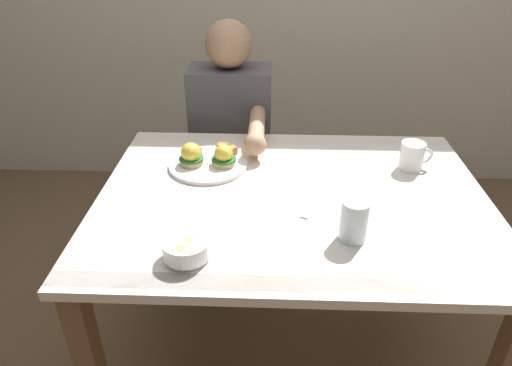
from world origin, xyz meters
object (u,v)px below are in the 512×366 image
Objects in this scene: coffee_mug at (413,155)px; fork at (313,207)px; fruit_bowl at (186,249)px; diner_person at (232,138)px; eggs_benedict_plate at (208,160)px; water_glass_near at (354,222)px; dining_table at (291,223)px.

fork is (-0.35, -0.26, -0.05)m from coffee_mug.
fruit_bowl is at bearing -143.60° from coffee_mug.
fork is at bearing -65.87° from diner_person.
coffee_mug reaches higher than eggs_benedict_plate.
eggs_benedict_plate is 0.42m from fork.
diner_person is (-0.30, 0.67, -0.09)m from fork.
fruit_bowl is 1.03× the size of water_glass_near.
diner_person reaches higher than coffee_mug.
water_glass_near reaches higher than fork.
fork is at bearing -35.60° from eggs_benedict_plate.
coffee_mug is 0.78m from diner_person.
eggs_benedict_plate is at bearing -95.53° from diner_person.
water_glass_near is at bearing -122.21° from coffee_mug.
fruit_bowl reaches higher than fork.
diner_person is at bearing 114.13° from fork.
dining_table is 10.28× the size of water_glass_near.
water_glass_near is (0.15, -0.22, 0.16)m from dining_table.
eggs_benedict_plate reaches higher than fruit_bowl.
dining_table is at bearing 125.10° from water_glass_near.
coffee_mug is (0.69, 0.01, 0.03)m from eggs_benedict_plate.
dining_table is at bearing 130.00° from fork.
eggs_benedict_plate is 0.49m from fruit_bowl.
eggs_benedict_plate is at bearing 148.24° from dining_table.
fork is at bearing 122.57° from water_glass_near.
fruit_bowl is 0.85m from coffee_mug.
coffee_mug reaches higher than fork.
dining_table is 1.05× the size of diner_person.
eggs_benedict_plate is 2.42× the size of coffee_mug.
fork is 0.74m from diner_person.
dining_table is at bearing -68.04° from diner_person.
coffee_mug reaches higher than fruit_bowl.
dining_table is 10.00× the size of fruit_bowl.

